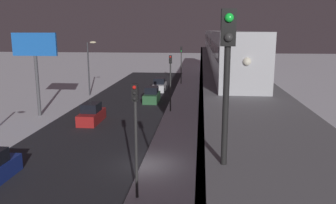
{
  "coord_description": "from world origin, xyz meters",
  "views": [
    {
      "loc": [
        -3.87,
        22.05,
        9.14
      ],
      "look_at": [
        -0.35,
        -14.51,
        1.45
      ],
      "focal_mm": 36.67,
      "sensor_mm": 36.0,
      "label": 1
    }
  ],
  "objects_px": {
    "traffic_light_mid": "(170,75)",
    "commercial_billboard": "(35,53)",
    "sedan_red": "(92,115)",
    "sedan_green": "(152,96)",
    "sedan_white": "(160,86)",
    "rail_signal": "(227,61)",
    "traffic_light_near": "(136,125)",
    "traffic_light_far": "(181,60)",
    "subway_train": "(217,41)"
  },
  "relations": [
    {
      "from": "sedan_red",
      "to": "subway_train",
      "type": "bearing_deg",
      "value": -120.42
    },
    {
      "from": "sedan_green",
      "to": "traffic_light_far",
      "type": "height_order",
      "value": "traffic_light_far"
    },
    {
      "from": "rail_signal",
      "to": "sedan_green",
      "type": "height_order",
      "value": "rail_signal"
    },
    {
      "from": "sedan_green",
      "to": "traffic_light_far",
      "type": "xyz_separation_m",
      "value": [
        -2.9,
        -15.81,
        3.4
      ]
    },
    {
      "from": "commercial_billboard",
      "to": "rail_signal",
      "type": "bearing_deg",
      "value": 124.6
    },
    {
      "from": "rail_signal",
      "to": "sedan_green",
      "type": "bearing_deg",
      "value": -78.68
    },
    {
      "from": "sedan_red",
      "to": "sedan_green",
      "type": "height_order",
      "value": "same"
    },
    {
      "from": "subway_train",
      "to": "commercial_billboard",
      "type": "height_order",
      "value": "subway_train"
    },
    {
      "from": "sedan_red",
      "to": "rail_signal",
      "type": "bearing_deg",
      "value": 115.68
    },
    {
      "from": "sedan_white",
      "to": "rail_signal",
      "type": "bearing_deg",
      "value": -80.85
    },
    {
      "from": "sedan_white",
      "to": "traffic_light_mid",
      "type": "bearing_deg",
      "value": -77.94
    },
    {
      "from": "traffic_light_near",
      "to": "traffic_light_far",
      "type": "xyz_separation_m",
      "value": [
        0.0,
        -41.85,
        0.0
      ]
    },
    {
      "from": "traffic_light_mid",
      "to": "traffic_light_far",
      "type": "xyz_separation_m",
      "value": [
        0.0,
        -20.93,
        0.0
      ]
    },
    {
      "from": "sedan_red",
      "to": "traffic_light_far",
      "type": "distance_m",
      "value": 27.79
    },
    {
      "from": "traffic_light_far",
      "to": "commercial_billboard",
      "type": "xyz_separation_m",
      "value": [
        14.06,
        24.32,
        2.63
      ]
    },
    {
      "from": "subway_train",
      "to": "sedan_white",
      "type": "distance_m",
      "value": 11.54
    },
    {
      "from": "subway_train",
      "to": "rail_signal",
      "type": "relative_size",
      "value": 18.52
    },
    {
      "from": "traffic_light_far",
      "to": "rail_signal",
      "type": "bearing_deg",
      "value": 94.59
    },
    {
      "from": "commercial_billboard",
      "to": "sedan_green",
      "type": "bearing_deg",
      "value": -142.67
    },
    {
      "from": "rail_signal",
      "to": "traffic_light_mid",
      "type": "relative_size",
      "value": 0.62
    },
    {
      "from": "traffic_light_far",
      "to": "traffic_light_mid",
      "type": "bearing_deg",
      "value": 90.0
    },
    {
      "from": "rail_signal",
      "to": "sedan_red",
      "type": "xyz_separation_m",
      "value": [
        11.56,
        -24.05,
        -7.58
      ]
    },
    {
      "from": "traffic_light_mid",
      "to": "traffic_light_far",
      "type": "height_order",
      "value": "same"
    },
    {
      "from": "sedan_red",
      "to": "sedan_green",
      "type": "distance_m",
      "value": 11.67
    },
    {
      "from": "sedan_green",
      "to": "commercial_billboard",
      "type": "relative_size",
      "value": 0.46
    },
    {
      "from": "sedan_green",
      "to": "traffic_light_mid",
      "type": "relative_size",
      "value": 0.64
    },
    {
      "from": "traffic_light_mid",
      "to": "commercial_billboard",
      "type": "height_order",
      "value": "commercial_billboard"
    },
    {
      "from": "rail_signal",
      "to": "sedan_white",
      "type": "height_order",
      "value": "rail_signal"
    },
    {
      "from": "sedan_red",
      "to": "traffic_light_far",
      "type": "relative_size",
      "value": 0.67
    },
    {
      "from": "rail_signal",
      "to": "subway_train",
      "type": "bearing_deg",
      "value": -92.17
    },
    {
      "from": "sedan_white",
      "to": "commercial_billboard",
      "type": "height_order",
      "value": "commercial_billboard"
    },
    {
      "from": "subway_train",
      "to": "sedan_green",
      "type": "distance_m",
      "value": 16.25
    },
    {
      "from": "traffic_light_near",
      "to": "traffic_light_mid",
      "type": "height_order",
      "value": "same"
    },
    {
      "from": "rail_signal",
      "to": "sedan_red",
      "type": "bearing_deg",
      "value": -64.32
    },
    {
      "from": "sedan_red",
      "to": "traffic_light_near",
      "type": "xyz_separation_m",
      "value": [
        -7.5,
        15.31,
        3.4
      ]
    },
    {
      "from": "sedan_red",
      "to": "traffic_light_near",
      "type": "distance_m",
      "value": 17.39
    },
    {
      "from": "subway_train",
      "to": "traffic_light_mid",
      "type": "bearing_deg",
      "value": 71.16
    },
    {
      "from": "traffic_light_mid",
      "to": "commercial_billboard",
      "type": "relative_size",
      "value": 0.72
    },
    {
      "from": "subway_train",
      "to": "sedan_red",
      "type": "xyz_separation_m",
      "value": [
        13.34,
        22.72,
        -6.64
      ]
    },
    {
      "from": "traffic_light_mid",
      "to": "commercial_billboard",
      "type": "bearing_deg",
      "value": 13.57
    },
    {
      "from": "rail_signal",
      "to": "sedan_red",
      "type": "relative_size",
      "value": 0.93
    },
    {
      "from": "subway_train",
      "to": "commercial_billboard",
      "type": "distance_m",
      "value": 28.57
    },
    {
      "from": "traffic_light_near",
      "to": "traffic_light_far",
      "type": "distance_m",
      "value": 41.85
    },
    {
      "from": "sedan_green",
      "to": "traffic_light_mid",
      "type": "bearing_deg",
      "value": -60.45
    },
    {
      "from": "sedan_green",
      "to": "traffic_light_far",
      "type": "bearing_deg",
      "value": 79.61
    },
    {
      "from": "subway_train",
      "to": "commercial_billboard",
      "type": "bearing_deg",
      "value": 45.86
    },
    {
      "from": "rail_signal",
      "to": "sedan_white",
      "type": "bearing_deg",
      "value": -80.85
    },
    {
      "from": "rail_signal",
      "to": "commercial_billboard",
      "type": "height_order",
      "value": "rail_signal"
    },
    {
      "from": "rail_signal",
      "to": "traffic_light_far",
      "type": "xyz_separation_m",
      "value": [
        4.06,
        -50.59,
        -4.19
      ]
    },
    {
      "from": "sedan_white",
      "to": "subway_train",
      "type": "bearing_deg",
      "value": 22.03
    }
  ]
}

